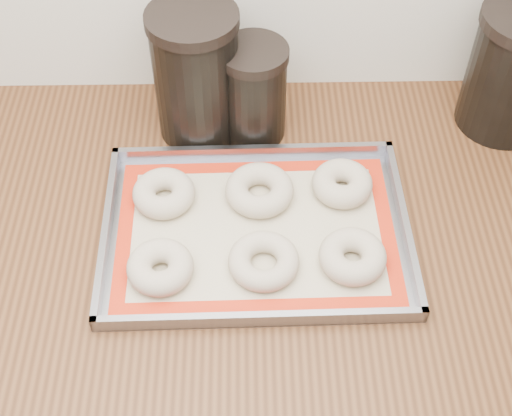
{
  "coord_description": "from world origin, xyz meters",
  "views": [
    {
      "loc": [
        -0.24,
        0.98,
        1.75
      ],
      "look_at": [
        -0.23,
        1.65,
        0.96
      ],
      "focal_mm": 50.0,
      "sensor_mm": 36.0,
      "label": 1
    }
  ],
  "objects_px": {
    "baking_tray": "(256,231)",
    "bagel_front_left": "(160,267)",
    "bagel_back_left": "(164,193)",
    "bagel_back_right": "(342,184)",
    "bagel_back_mid": "(259,190)",
    "canister_mid": "(254,92)",
    "bagel_front_right": "(353,257)",
    "canister_left": "(196,75)",
    "bagel_front_mid": "(264,261)"
  },
  "relations": [
    {
      "from": "bagel_back_right",
      "to": "canister_mid",
      "type": "distance_m",
      "value": 0.21
    },
    {
      "from": "bagel_back_right",
      "to": "bagel_back_mid",
      "type": "bearing_deg",
      "value": -175.29
    },
    {
      "from": "bagel_front_right",
      "to": "canister_left",
      "type": "xyz_separation_m",
      "value": [
        -0.23,
        0.3,
        0.09
      ]
    },
    {
      "from": "bagel_front_mid",
      "to": "canister_mid",
      "type": "distance_m",
      "value": 0.3
    },
    {
      "from": "baking_tray",
      "to": "bagel_front_right",
      "type": "bearing_deg",
      "value": -24.43
    },
    {
      "from": "bagel_front_mid",
      "to": "canister_mid",
      "type": "height_order",
      "value": "canister_mid"
    },
    {
      "from": "bagel_front_left",
      "to": "bagel_front_right",
      "type": "relative_size",
      "value": 0.98
    },
    {
      "from": "canister_left",
      "to": "baking_tray",
      "type": "bearing_deg",
      "value": -68.61
    },
    {
      "from": "bagel_front_left",
      "to": "bagel_back_mid",
      "type": "height_order",
      "value": "same"
    },
    {
      "from": "bagel_front_mid",
      "to": "bagel_back_mid",
      "type": "bearing_deg",
      "value": 91.45
    },
    {
      "from": "baking_tray",
      "to": "bagel_back_right",
      "type": "distance_m",
      "value": 0.16
    },
    {
      "from": "bagel_back_left",
      "to": "bagel_back_mid",
      "type": "xyz_separation_m",
      "value": [
        0.15,
        0.0,
        -0.0
      ]
    },
    {
      "from": "bagel_back_left",
      "to": "bagel_front_mid",
      "type": "bearing_deg",
      "value": -40.77
    },
    {
      "from": "baking_tray",
      "to": "canister_mid",
      "type": "height_order",
      "value": "canister_mid"
    },
    {
      "from": "bagel_back_left",
      "to": "canister_mid",
      "type": "distance_m",
      "value": 0.22
    },
    {
      "from": "bagel_back_left",
      "to": "canister_mid",
      "type": "bearing_deg",
      "value": 48.63
    },
    {
      "from": "bagel_front_right",
      "to": "bagel_back_mid",
      "type": "xyz_separation_m",
      "value": [
        -0.13,
        0.13,
        -0.0
      ]
    },
    {
      "from": "bagel_front_mid",
      "to": "bagel_back_right",
      "type": "relative_size",
      "value": 1.08
    },
    {
      "from": "bagel_back_mid",
      "to": "bagel_back_right",
      "type": "height_order",
      "value": "bagel_back_right"
    },
    {
      "from": "bagel_front_mid",
      "to": "bagel_back_left",
      "type": "bearing_deg",
      "value": 139.23
    },
    {
      "from": "baking_tray",
      "to": "bagel_front_left",
      "type": "xyz_separation_m",
      "value": [
        -0.14,
        -0.08,
        0.02
      ]
    },
    {
      "from": "bagel_back_mid",
      "to": "bagel_back_right",
      "type": "distance_m",
      "value": 0.13
    },
    {
      "from": "bagel_front_mid",
      "to": "canister_left",
      "type": "distance_m",
      "value": 0.33
    },
    {
      "from": "bagel_back_left",
      "to": "baking_tray",
      "type": "bearing_deg",
      "value": -24.21
    },
    {
      "from": "canister_mid",
      "to": "bagel_front_right",
      "type": "bearing_deg",
      "value": -64.34
    },
    {
      "from": "bagel_front_mid",
      "to": "bagel_back_right",
      "type": "bearing_deg",
      "value": 49.08
    },
    {
      "from": "canister_left",
      "to": "canister_mid",
      "type": "relative_size",
      "value": 1.33
    },
    {
      "from": "bagel_front_right",
      "to": "bagel_back_left",
      "type": "xyz_separation_m",
      "value": [
        -0.28,
        0.13,
        -0.0
      ]
    },
    {
      "from": "bagel_back_left",
      "to": "canister_left",
      "type": "bearing_deg",
      "value": 73.77
    },
    {
      "from": "baking_tray",
      "to": "canister_mid",
      "type": "relative_size",
      "value": 2.69
    },
    {
      "from": "bagel_back_left",
      "to": "canister_left",
      "type": "distance_m",
      "value": 0.2
    },
    {
      "from": "bagel_front_left",
      "to": "bagel_back_right",
      "type": "relative_size",
      "value": 1.01
    },
    {
      "from": "bagel_back_mid",
      "to": "canister_mid",
      "type": "distance_m",
      "value": 0.17
    },
    {
      "from": "bagel_front_mid",
      "to": "baking_tray",
      "type": "bearing_deg",
      "value": 98.44
    },
    {
      "from": "bagel_back_mid",
      "to": "bagel_back_right",
      "type": "bearing_deg",
      "value": 4.71
    },
    {
      "from": "canister_mid",
      "to": "bagel_front_mid",
      "type": "bearing_deg",
      "value": -88.02
    },
    {
      "from": "bagel_front_right",
      "to": "canister_left",
      "type": "relative_size",
      "value": 0.43
    },
    {
      "from": "bagel_front_mid",
      "to": "bagel_back_right",
      "type": "height_order",
      "value": "bagel_back_right"
    },
    {
      "from": "bagel_front_mid",
      "to": "bagel_back_left",
      "type": "height_order",
      "value": "bagel_back_left"
    },
    {
      "from": "baking_tray",
      "to": "bagel_back_left",
      "type": "bearing_deg",
      "value": 155.79
    },
    {
      "from": "bagel_front_right",
      "to": "bagel_back_right",
      "type": "xyz_separation_m",
      "value": [
        -0.0,
        0.14,
        0.0
      ]
    },
    {
      "from": "bagel_back_mid",
      "to": "canister_left",
      "type": "bearing_deg",
      "value": 120.55
    },
    {
      "from": "bagel_front_mid",
      "to": "bagel_back_right",
      "type": "distance_m",
      "value": 0.19
    },
    {
      "from": "canister_left",
      "to": "canister_mid",
      "type": "bearing_deg",
      "value": -6.34
    },
    {
      "from": "baking_tray",
      "to": "canister_left",
      "type": "bearing_deg",
      "value": 111.39
    },
    {
      "from": "bagel_back_left",
      "to": "bagel_back_right",
      "type": "height_order",
      "value": "bagel_back_right"
    },
    {
      "from": "bagel_back_mid",
      "to": "canister_mid",
      "type": "xyz_separation_m",
      "value": [
        -0.01,
        0.16,
        0.06
      ]
    },
    {
      "from": "canister_mid",
      "to": "bagel_back_mid",
      "type": "bearing_deg",
      "value": -87.57
    },
    {
      "from": "baking_tray",
      "to": "bagel_front_right",
      "type": "relative_size",
      "value": 4.72
    },
    {
      "from": "canister_mid",
      "to": "baking_tray",
      "type": "bearing_deg",
      "value": -89.97
    }
  ]
}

